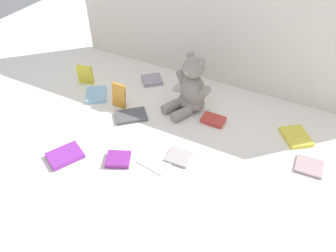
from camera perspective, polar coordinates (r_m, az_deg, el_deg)
ground_plane at (r=1.39m, az=2.18°, el=-0.79°), size 3.20×3.20×0.00m
backdrop_drape at (r=1.56m, az=9.87°, el=18.33°), size 1.56×0.03×0.67m
teddy_bear at (r=1.46m, az=4.10°, el=6.38°), size 0.21×0.22×0.26m
book_case_0 at (r=1.34m, az=23.41°, el=-6.46°), size 0.10×0.10×0.01m
book_case_1 at (r=1.61m, az=-12.37°, el=5.37°), size 0.14×0.15×0.02m
book_case_2 at (r=1.26m, az=-2.14°, el=-6.04°), size 0.13×0.11×0.01m
book_case_3 at (r=1.68m, az=-2.80°, el=8.02°), size 0.13×0.13×0.02m
book_case_4 at (r=1.27m, az=-8.66°, el=-5.76°), size 0.11×0.11×0.02m
book_case_5 at (r=1.70m, az=-14.23°, el=8.69°), size 0.08×0.04×0.10m
book_case_6 at (r=1.44m, az=21.43°, el=-1.74°), size 0.15×0.16×0.02m
book_case_7 at (r=1.33m, az=-17.52°, el=-4.93°), size 0.14×0.16×0.02m
book_case_8 at (r=1.27m, az=1.88°, el=-5.41°), size 0.10×0.09×0.01m
book_case_9 at (r=1.62m, az=2.98°, el=6.47°), size 0.12×0.07×0.01m
book_case_10 at (r=1.44m, az=7.91°, el=1.06°), size 0.10×0.07×0.02m
book_case_11 at (r=1.46m, az=-6.46°, el=1.77°), size 0.16×0.16×0.02m
book_case_12 at (r=1.50m, az=-8.55°, el=5.28°), size 0.07×0.03×0.12m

